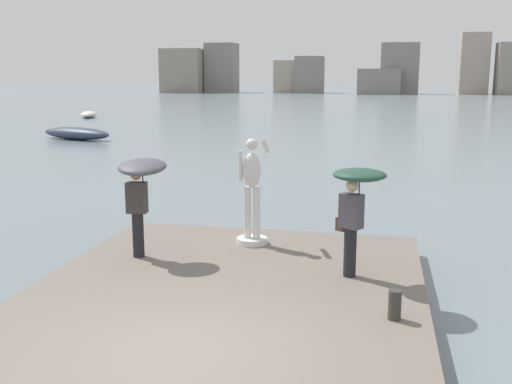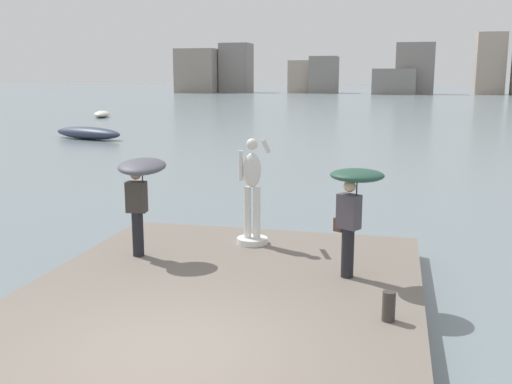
% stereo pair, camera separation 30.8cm
% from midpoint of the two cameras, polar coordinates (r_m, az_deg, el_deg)
% --- Properties ---
extents(ground_plane, '(400.00, 400.00, 0.00)m').
position_cam_midpoint_polar(ground_plane, '(47.03, 8.60, 6.25)').
color(ground_plane, slate).
extents(pier, '(6.55, 9.27, 0.40)m').
position_cam_midpoint_polar(pier, '(9.56, -4.96, -11.67)').
color(pier, '#70665B').
rests_on(pier, ground).
extents(statue_white_figure, '(0.65, 0.89, 2.25)m').
position_cam_midpoint_polar(statue_white_figure, '(12.42, -1.10, -0.48)').
color(statue_white_figure, silver).
rests_on(statue_white_figure, pier).
extents(onlooker_left, '(1.01, 1.03, 1.95)m').
position_cam_midpoint_polar(onlooker_left, '(11.68, -11.69, 0.87)').
color(onlooker_left, black).
rests_on(onlooker_left, pier).
extents(onlooker_right, '(1.27, 1.27, 1.93)m').
position_cam_midpoint_polar(onlooker_right, '(10.37, 8.67, -0.27)').
color(onlooker_right, black).
rests_on(onlooker_right, pier).
extents(mooring_bollard, '(0.19, 0.19, 0.44)m').
position_cam_midpoint_polar(mooring_bollard, '(9.00, 12.11, -10.47)').
color(mooring_bollard, '#38332D').
rests_on(mooring_bollard, pier).
extents(boat_near, '(2.28, 3.49, 0.59)m').
position_cam_midpoint_polar(boat_near, '(57.68, -15.81, 7.13)').
color(boat_near, silver).
rests_on(boat_near, ground).
extents(boat_mid, '(5.33, 2.90, 0.75)m').
position_cam_midpoint_polar(boat_mid, '(38.27, -16.97, 5.36)').
color(boat_mid, '#2D384C').
rests_on(boat_mid, ground).
extents(distant_skyline, '(85.37, 11.92, 12.01)m').
position_cam_midpoint_polar(distant_skyline, '(128.31, 8.53, 11.30)').
color(distant_skyline, gray).
rests_on(distant_skyline, ground).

